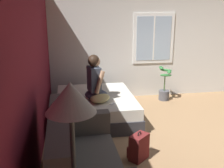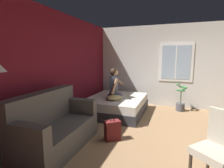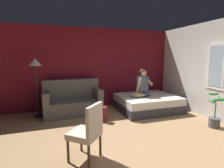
{
  "view_description": "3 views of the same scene",
  "coord_description": "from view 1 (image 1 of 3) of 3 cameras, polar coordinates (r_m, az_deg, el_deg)",
  "views": [
    {
      "loc": [
        -3.66,
        2.48,
        2.17
      ],
      "look_at": [
        0.69,
        1.77,
        0.92
      ],
      "focal_mm": 42.0,
      "sensor_mm": 36.0,
      "label": 1
    },
    {
      "loc": [
        -3.39,
        0.39,
        1.66
      ],
      "look_at": [
        0.36,
        1.76,
        1.04
      ],
      "focal_mm": 28.0,
      "sensor_mm": 36.0,
      "label": 2
    },
    {
      "loc": [
        -1.46,
        -2.89,
        1.72
      ],
      "look_at": [
        0.17,
        1.91,
        0.94
      ],
      "focal_mm": 28.0,
      "sensor_mm": 36.0,
      "label": 3
    }
  ],
  "objects": [
    {
      "name": "wall_back_accent",
      "position": [
        3.79,
        -17.69,
        2.56
      ],
      "size": [
        10.36,
        0.16,
        2.7
      ],
      "primitive_type": "cube",
      "color": "maroon",
      "rests_on": "ground"
    },
    {
      "name": "wall_side_with_window",
      "position": [
        6.93,
        11.91,
        8.69
      ],
      "size": [
        0.19,
        7.35,
        2.7
      ],
      "color": "silver",
      "rests_on": "ground"
    },
    {
      "name": "throw_pillow",
      "position": [
        5.02,
        -2.64,
        -3.04
      ],
      "size": [
        0.58,
        0.52,
        0.14
      ],
      "primitive_type": "ellipsoid",
      "rotation": [
        0.0,
        0.0,
        -0.4
      ],
      "color": "tan",
      "rests_on": "bed"
    },
    {
      "name": "ground_plane",
      "position": [
        4.93,
        22.72,
        -11.66
      ],
      "size": [
        40.0,
        40.0,
        0.0
      ],
      "primitive_type": "plane",
      "color": "#93704C"
    },
    {
      "name": "bed",
      "position": [
        5.45,
        -3.64,
        -5.01
      ],
      "size": [
        1.88,
        1.59,
        0.48
      ],
      "color": "#2D2D33",
      "rests_on": "ground"
    },
    {
      "name": "potted_plant",
      "position": [
        6.61,
        11.33,
        -0.92
      ],
      "size": [
        0.39,
        0.37,
        0.85
      ],
      "color": "#4C4C51",
      "rests_on": "ground"
    },
    {
      "name": "cell_phone",
      "position": [
        4.91,
        0.17,
        -4.28
      ],
      "size": [
        0.15,
        0.14,
        0.01
      ],
      "primitive_type": "cube",
      "rotation": [
        0.0,
        0.0,
        0.89
      ],
      "color": "#B7B7BC",
      "rests_on": "bed"
    },
    {
      "name": "couch",
      "position": [
        3.26,
        -6.78,
        -17.37
      ],
      "size": [
        1.72,
        0.87,
        1.04
      ],
      "color": "#514C47",
      "rests_on": "ground"
    },
    {
      "name": "floor_lamp",
      "position": [
        1.89,
        -8.83,
        -7.54
      ],
      "size": [
        0.36,
        0.36,
        1.7
      ],
      "color": "black",
      "rests_on": "ground"
    },
    {
      "name": "backpack",
      "position": [
        4.04,
        5.78,
        -13.56
      ],
      "size": [
        0.35,
        0.35,
        0.46
      ],
      "color": "maroon",
      "rests_on": "ground"
    },
    {
      "name": "person_seated",
      "position": [
        5.11,
        -3.7,
        0.64
      ],
      "size": [
        0.6,
        0.53,
        0.88
      ],
      "color": "#383D51",
      "rests_on": "bed"
    }
  ]
}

